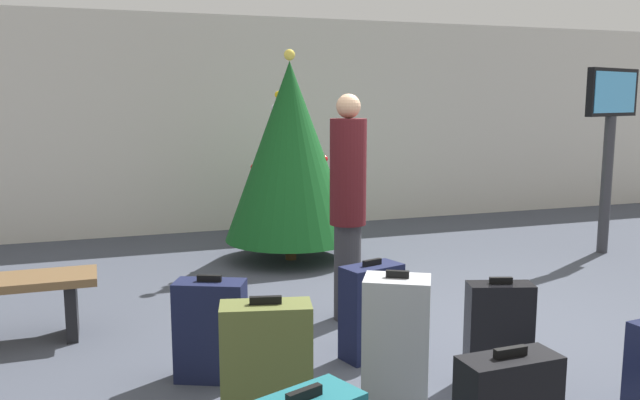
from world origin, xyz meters
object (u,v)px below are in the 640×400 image
Objects in this scene: suitcase_1 at (396,346)px; suitcase_2 at (267,372)px; flight_info_kiosk at (611,124)px; suitcase_3 at (371,311)px; holiday_tree at (290,152)px; suitcase_7 at (211,331)px; suitcase_5 at (499,334)px; traveller_0 at (348,201)px.

suitcase_1 reaches higher than suitcase_2.
flight_info_kiosk is 5.58m from suitcase_2.
holiday_tree is at bearing 84.77° from suitcase_3.
suitcase_2 is at bearing -149.25° from flight_info_kiosk.
suitcase_5 is at bearing -21.11° from suitcase_7.
suitcase_3 is at bearing -95.23° from holiday_tree.
suitcase_1 is at bearing -145.12° from flight_info_kiosk.
suitcase_3 is (-0.26, -2.81, -0.87)m from holiday_tree.
flight_info_kiosk is 2.53× the size of suitcase_1.
suitcase_5 is at bearing -140.59° from flight_info_kiosk.
suitcase_1 reaches higher than suitcase_3.
suitcase_1 is 1.20m from suitcase_7.
suitcase_3 is (0.19, 0.78, -0.07)m from suitcase_1.
holiday_tree is 2.95× the size of suitcase_2.
suitcase_7 is at bearing 139.33° from suitcase_1.
holiday_tree reaches higher than flight_info_kiosk.
holiday_tree is at bearing 166.30° from flight_info_kiosk.
holiday_tree reaches higher than suitcase_5.
suitcase_1 reaches higher than suitcase_5.
suitcase_5 is (1.52, 0.18, -0.04)m from suitcase_2.
suitcase_1 is at bearing -40.67° from suitcase_7.
traveller_0 reaches higher than suitcase_1.
flight_info_kiosk is 2.71× the size of suitcase_2.
holiday_tree is 3.31× the size of suitcase_3.
holiday_tree reaches higher than traveller_0.
suitcase_2 is at bearing -79.79° from suitcase_7.
suitcase_7 is (-1.10, -0.01, -0.00)m from suitcase_3.
traveller_0 is at bearing 56.26° from suitcase_2.
holiday_tree is at bearing 95.14° from suitcase_5.
suitcase_1 is (-0.45, -3.60, -0.80)m from holiday_tree.
holiday_tree is at bearing 86.37° from traveller_0.
suitcase_3 is at bearing 131.16° from suitcase_5.
flight_info_kiosk is at bearing 39.41° from suitcase_5.
suitcase_1 is at bearing -103.76° from suitcase_3.
suitcase_1 is 1.07× the size of suitcase_2.
holiday_tree reaches higher than suitcase_1.
suitcase_1 is 1.21× the size of suitcase_5.
suitcase_2 reaches higher than suitcase_5.
suitcase_2 is at bearing -173.14° from suitcase_5.
suitcase_2 is (-4.70, -2.79, -1.11)m from flight_info_kiosk.
suitcase_5 is at bearing 10.02° from suitcase_1.
traveller_0 reaches higher than suitcase_2.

